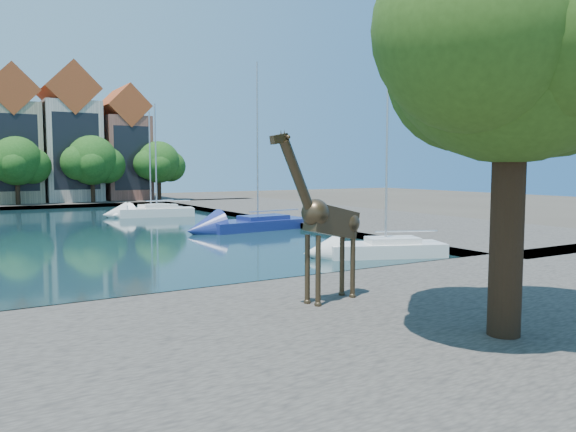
% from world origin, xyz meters
% --- Properties ---
extents(ground, '(160.00, 160.00, 0.00)m').
position_xyz_m(ground, '(0.00, 0.00, 0.00)').
color(ground, '#38332B').
rests_on(ground, ground).
extents(water_basin, '(38.00, 50.00, 0.08)m').
position_xyz_m(water_basin, '(0.00, 24.00, 0.04)').
color(water_basin, black).
rests_on(water_basin, ground).
extents(near_quay, '(50.00, 14.00, 0.50)m').
position_xyz_m(near_quay, '(0.00, -7.00, 0.25)').
color(near_quay, '#4C4942').
rests_on(near_quay, ground).
extents(right_quay, '(14.00, 52.00, 0.50)m').
position_xyz_m(right_quay, '(25.00, 24.00, 0.25)').
color(right_quay, '#4C4942').
rests_on(right_quay, ground).
extents(plane_tree, '(8.32, 6.40, 10.62)m').
position_xyz_m(plane_tree, '(7.62, -9.01, 7.67)').
color(plane_tree, '#332114').
rests_on(plane_tree, near_quay).
extents(townhouse_east_inner, '(5.94, 9.18, 15.79)m').
position_xyz_m(townhouse_east_inner, '(2.00, 55.99, 7.73)').
color(townhouse_east_inner, tan).
rests_on(townhouse_east_inner, far_quay).
extents(townhouse_east_mid, '(6.43, 9.18, 16.65)m').
position_xyz_m(townhouse_east_mid, '(8.50, 55.99, 8.10)').
color(townhouse_east_mid, beige).
rests_on(townhouse_east_mid, far_quay).
extents(townhouse_east_end, '(5.44, 9.18, 14.43)m').
position_xyz_m(townhouse_east_end, '(15.00, 55.99, 7.11)').
color(townhouse_east_end, brown).
rests_on(townhouse_east_end, far_quay).
extents(far_tree_mid_east, '(7.02, 5.40, 7.52)m').
position_xyz_m(far_tree_mid_east, '(2.10, 50.49, 5.13)').
color(far_tree_mid_east, '#332114').
rests_on(far_tree_mid_east, far_quay).
extents(far_tree_east, '(7.54, 5.80, 7.84)m').
position_xyz_m(far_tree_east, '(10.11, 50.49, 5.24)').
color(far_tree_east, '#332114').
rests_on(far_tree_east, far_quay).
extents(far_tree_far_east, '(6.76, 5.20, 7.36)m').
position_xyz_m(far_tree_far_east, '(18.09, 50.49, 5.08)').
color(far_tree_far_east, '#332114').
rests_on(far_tree_far_east, far_quay).
extents(giraffe_statue, '(3.55, 1.17, 5.10)m').
position_xyz_m(giraffe_statue, '(5.69, -3.87, 3.01)').
color(giraffe_statue, '#392D1C').
rests_on(giraffe_statue, near_quay).
extents(sailboat_right_a, '(6.32, 4.14, 10.92)m').
position_xyz_m(sailboat_right_a, '(14.86, 4.00, 0.62)').
color(sailboat_right_a, silver).
rests_on(sailboat_right_a, water_basin).
extents(sailboat_right_b, '(8.21, 3.58, 12.08)m').
position_xyz_m(sailboat_right_b, '(15.00, 18.33, 0.63)').
color(sailboat_right_b, navy).
rests_on(sailboat_right_b, water_basin).
extents(sailboat_right_c, '(6.97, 3.64, 10.31)m').
position_xyz_m(sailboat_right_c, '(12.00, 32.72, 0.67)').
color(sailboat_right_c, silver).
rests_on(sailboat_right_c, water_basin).
extents(sailboat_right_d, '(6.47, 4.38, 9.78)m').
position_xyz_m(sailboat_right_d, '(12.00, 34.48, 0.64)').
color(sailboat_right_d, white).
rests_on(sailboat_right_d, water_basin).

